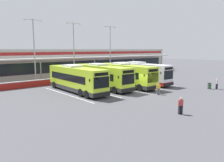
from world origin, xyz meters
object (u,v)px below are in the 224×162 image
at_px(lamp_post_west, 34,48).
at_px(litter_bin, 209,86).
at_px(pedestrian_child, 181,105).
at_px(lamp_post_centre, 74,48).
at_px(coach_bus_leftmost, 76,79).
at_px(coach_bus_left_centre, 101,77).
at_px(coach_bus_right_centre, 140,73).
at_px(coach_bus_centre, 124,75).
at_px(pedestrian_with_handbag, 158,88).
at_px(pedestrian_near_bin, 217,84).
at_px(lamp_post_east, 110,48).

distance_m(lamp_post_west, litter_bin, 28.91).
relative_size(pedestrian_child, lamp_post_centre, 0.15).
height_order(coach_bus_leftmost, coach_bus_left_centre, same).
distance_m(coach_bus_leftmost, coach_bus_right_centre, 12.75).
distance_m(coach_bus_centre, lamp_post_centre, 12.36).
bearing_deg(coach_bus_right_centre, pedestrian_with_handbag, -124.09).
relative_size(coach_bus_left_centre, litter_bin, 13.12).
xyz_separation_m(coach_bus_left_centre, pedestrian_near_bin, (12.60, -12.18, -0.91)).
xyz_separation_m(coach_bus_centre, lamp_post_west, (-10.23, 11.27, 4.50)).
height_order(coach_bus_right_centre, litter_bin, coach_bus_right_centre).
bearing_deg(coach_bus_leftmost, pedestrian_with_handbag, -50.82).
relative_size(lamp_post_west, lamp_post_centre, 1.00).
distance_m(coach_bus_centre, pedestrian_near_bin, 14.16).
distance_m(pedestrian_near_bin, lamp_post_centre, 25.63).
height_order(coach_bus_centre, pedestrian_near_bin, coach_bus_centre).
relative_size(coach_bus_leftmost, coach_bus_left_centre, 1.00).
bearing_deg(coach_bus_left_centre, coach_bus_leftmost, 179.27).
height_order(pedestrian_child, lamp_post_west, lamp_post_west).
xyz_separation_m(coach_bus_centre, pedestrian_child, (-6.77, -14.51, -0.91)).
bearing_deg(lamp_post_east, coach_bus_left_centre, -135.75).
bearing_deg(coach_bus_centre, coach_bus_left_centre, 165.40).
height_order(coach_bus_right_centre, lamp_post_west, lamp_post_west).
xyz_separation_m(coach_bus_centre, pedestrian_with_handbag, (-1.21, -7.77, -0.93)).
bearing_deg(coach_bus_right_centre, coach_bus_leftmost, 176.89).
relative_size(lamp_post_east, litter_bin, 11.83).
distance_m(coach_bus_right_centre, pedestrian_child, 18.59).
height_order(coach_bus_leftmost, coach_bus_right_centre, same).
relative_size(coach_bus_leftmost, litter_bin, 13.12).
xyz_separation_m(coach_bus_left_centre, litter_bin, (12.02, -11.34, -1.32)).
bearing_deg(pedestrian_near_bin, pedestrian_with_handbag, 161.10).
height_order(pedestrian_with_handbag, pedestrian_child, same).
xyz_separation_m(pedestrian_with_handbag, lamp_post_west, (-9.02, 19.04, 5.43)).
xyz_separation_m(coach_bus_right_centre, pedestrian_child, (-11.08, -14.90, -0.91)).
height_order(coach_bus_centre, lamp_post_west, lamp_post_west).
distance_m(pedestrian_with_handbag, pedestrian_child, 8.74).
distance_m(lamp_post_west, lamp_post_east, 16.89).
relative_size(coach_bus_leftmost, pedestrian_child, 7.53).
height_order(coach_bus_left_centre, pedestrian_with_handbag, coach_bus_left_centre).
bearing_deg(coach_bus_right_centre, coach_bus_centre, -174.85).
relative_size(coach_bus_leftmost, pedestrian_near_bin, 7.53).
distance_m(pedestrian_child, lamp_post_centre, 26.62).
bearing_deg(litter_bin, pedestrian_near_bin, -55.57).
xyz_separation_m(lamp_post_west, lamp_post_centre, (7.64, -0.05, 0.00)).
distance_m(coach_bus_left_centre, coach_bus_right_centre, 8.26).
height_order(pedestrian_near_bin, lamp_post_centre, lamp_post_centre).
bearing_deg(coach_bus_left_centre, coach_bus_right_centre, -4.40).
relative_size(pedestrian_near_bin, lamp_post_centre, 0.15).
height_order(coach_bus_leftmost, litter_bin, coach_bus_leftmost).
distance_m(coach_bus_leftmost, coach_bus_left_centre, 4.50).
height_order(pedestrian_with_handbag, litter_bin, pedestrian_with_handbag).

